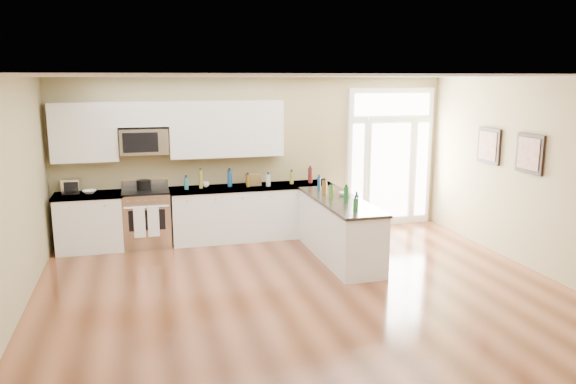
{
  "coord_description": "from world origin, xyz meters",
  "views": [
    {
      "loc": [
        -2.04,
        -5.73,
        2.79
      ],
      "look_at": [
        0.03,
        2.0,
        1.15
      ],
      "focal_mm": 35.0,
      "sensor_mm": 36.0,
      "label": 1
    }
  ],
  "objects_px": {
    "stockpot": "(144,184)",
    "toaster_oven": "(72,186)",
    "peninsula_cabinet": "(339,231)",
    "kitchen_range": "(147,218)"
  },
  "relations": [
    {
      "from": "stockpot",
      "to": "toaster_oven",
      "type": "relative_size",
      "value": 0.83
    },
    {
      "from": "peninsula_cabinet",
      "to": "kitchen_range",
      "type": "distance_m",
      "value": 3.24
    },
    {
      "from": "peninsula_cabinet",
      "to": "stockpot",
      "type": "bearing_deg",
      "value": 152.31
    },
    {
      "from": "kitchen_range",
      "to": "toaster_oven",
      "type": "xyz_separation_m",
      "value": [
        -1.15,
        0.11,
        0.58
      ]
    },
    {
      "from": "kitchen_range",
      "to": "stockpot",
      "type": "xyz_separation_m",
      "value": [
        -0.02,
        0.08,
        0.56
      ]
    },
    {
      "from": "peninsula_cabinet",
      "to": "toaster_oven",
      "type": "distance_m",
      "value": 4.38
    },
    {
      "from": "stockpot",
      "to": "kitchen_range",
      "type": "bearing_deg",
      "value": -76.34
    },
    {
      "from": "peninsula_cabinet",
      "to": "toaster_oven",
      "type": "xyz_separation_m",
      "value": [
        -4.05,
        1.56,
        0.63
      ]
    },
    {
      "from": "toaster_oven",
      "to": "stockpot",
      "type": "bearing_deg",
      "value": 7.55
    },
    {
      "from": "peninsula_cabinet",
      "to": "kitchen_range",
      "type": "xyz_separation_m",
      "value": [
        -2.9,
        1.45,
        0.04
      ]
    }
  ]
}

